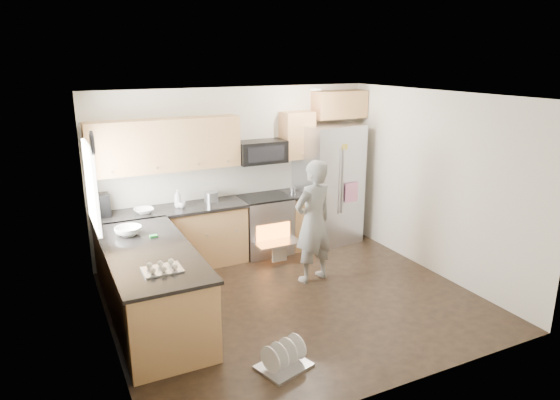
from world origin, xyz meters
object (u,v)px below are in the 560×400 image
stove_range (265,212)px  person (313,222)px  dish_rack (284,360)px  refrigerator (328,184)px

stove_range → person: stove_range is taller
person → dish_rack: size_ratio=2.91×
person → dish_rack: person is taller
person → stove_range: bearing=-94.6°
refrigerator → dish_rack: bearing=-135.5°
stove_range → person: (0.17, -1.25, 0.18)m
refrigerator → dish_rack: 3.84m
stove_range → person: size_ratio=1.04×
stove_range → person: 1.27m
refrigerator → person: (-1.00, -1.26, -0.13)m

